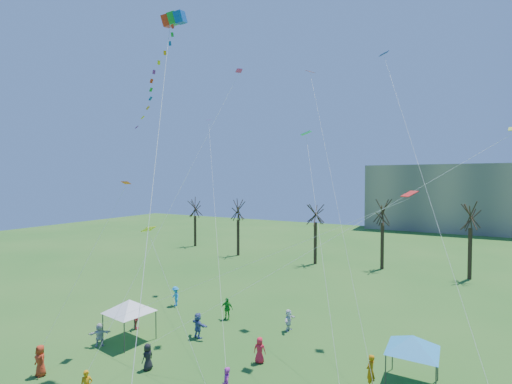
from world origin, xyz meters
The scene contains 6 objects.
bare_tree_row centered at (6.16, 36.61, 6.70)m, with size 67.86×8.30×10.91m.
big_box_kite centered at (-6.78, 5.73, 18.14)m, with size 4.70×6.34×23.81m.
canopy_tent_white centered at (-10.48, 6.44, 2.55)m, with size 3.98×3.98×3.01m.
canopy_tent_blue centered at (8.00, 10.14, 2.43)m, with size 3.83×3.83×2.87m.
festival_crowd centered at (-1.42, 6.87, 0.86)m, with size 25.58×14.37×1.84m.
small_kites_aloft centered at (-0.17, 11.12, 14.02)m, with size 26.97×18.81×29.86m.
Camera 1 is at (9.69, -11.47, 11.65)m, focal length 25.00 mm.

